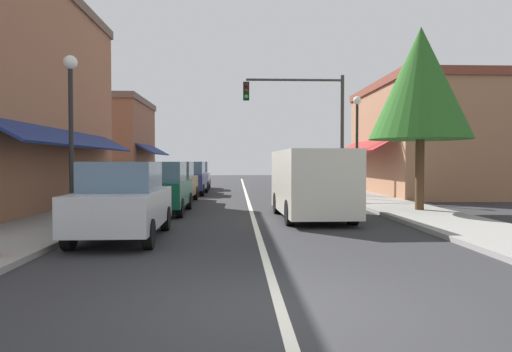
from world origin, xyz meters
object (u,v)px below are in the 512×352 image
parked_car_far_left (190,178)px  street_lamp_right_mid (357,130)px  parked_car_distant_left (196,176)px  traffic_signal_mast_arm (309,114)px  street_lamp_left_near (71,112)px  tree_right_near (421,84)px  parked_car_third_left (174,182)px  parked_car_nearest_left (123,201)px  parked_car_second_left (161,188)px  van_in_lane (311,182)px

parked_car_far_left → street_lamp_right_mid: bearing=-29.9°
parked_car_distant_left → traffic_signal_mast_arm: bearing=-50.1°
traffic_signal_mast_arm → street_lamp_left_near: (-7.95, -11.40, -1.08)m
tree_right_near → parked_car_third_left: bearing=152.2°
parked_car_nearest_left → parked_car_distant_left: (-0.02, 20.20, 0.00)m
parked_car_second_left → van_in_lane: 5.18m
street_lamp_right_mid → tree_right_near: bearing=-80.1°
traffic_signal_mast_arm → street_lamp_left_near: 13.94m
parked_car_second_left → parked_car_third_left: size_ratio=1.00×
parked_car_second_left → tree_right_near: bearing=-1.3°
parked_car_nearest_left → parked_car_third_left: same height
street_lamp_right_mid → parked_car_second_left: bearing=-148.4°
tree_right_near → van_in_lane: bearing=-159.8°
parked_car_distant_left → street_lamp_left_near: (-1.70, -18.51, 2.19)m
parked_car_far_left → street_lamp_right_mid: 9.51m
parked_car_nearest_left → parked_car_far_left: bearing=88.7°
parked_car_nearest_left → parked_car_far_left: (0.06, 15.17, 0.00)m
tree_right_near → street_lamp_right_mid: bearing=99.9°
parked_car_nearest_left → traffic_signal_mast_arm: (6.23, 13.10, 3.27)m
parked_car_far_left → traffic_signal_mast_arm: size_ratio=0.68×
van_in_lane → parked_car_distant_left: bearing=105.1°
parked_car_nearest_left → van_in_lane: size_ratio=0.79×
street_lamp_left_near → parked_car_distant_left: bearing=84.8°
parked_car_second_left → parked_car_nearest_left: bearing=-90.0°
parked_car_second_left → parked_car_distant_left: bearing=90.4°
traffic_signal_mast_arm → parked_car_nearest_left: bearing=-115.5°
parked_car_second_left → street_lamp_right_mid: street_lamp_right_mid is taller
parked_car_nearest_left → traffic_signal_mast_arm: traffic_signal_mast_arm is taller
parked_car_third_left → traffic_signal_mast_arm: (6.35, 3.07, 3.27)m
parked_car_third_left → traffic_signal_mast_arm: bearing=26.3°
parked_car_second_left → street_lamp_right_mid: 9.63m
van_in_lane → street_lamp_left_near: size_ratio=1.16×
parked_car_third_left → van_in_lane: (5.02, -6.21, 0.27)m
parked_car_second_left → tree_right_near: size_ratio=0.64×
van_in_lane → street_lamp_left_near: bearing=-163.8°
parked_car_distant_left → parked_car_far_left: bearing=-90.5°
parked_car_third_left → parked_car_nearest_left: bearing=-88.8°
parked_car_second_left → parked_car_far_left: same height
parked_car_nearest_left → van_in_lane: bearing=36.9°
parked_car_third_left → street_lamp_right_mid: 8.43m
tree_right_near → parked_car_nearest_left: bearing=-149.3°
parked_car_third_left → parked_car_far_left: 5.15m
traffic_signal_mast_arm → street_lamp_left_near: traffic_signal_mast_arm is taller
traffic_signal_mast_arm → parked_car_distant_left: bearing=131.3°
parked_car_distant_left → tree_right_near: bearing=-60.6°
parked_car_nearest_left → parked_car_second_left: size_ratio=1.01×
parked_car_far_left → parked_car_second_left: bearing=-89.3°
van_in_lane → traffic_signal_mast_arm: traffic_signal_mast_arm is taller
parked_car_far_left → parked_car_distant_left: bearing=91.9°
parked_car_distant_left → tree_right_near: (8.90, -14.92, 3.56)m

